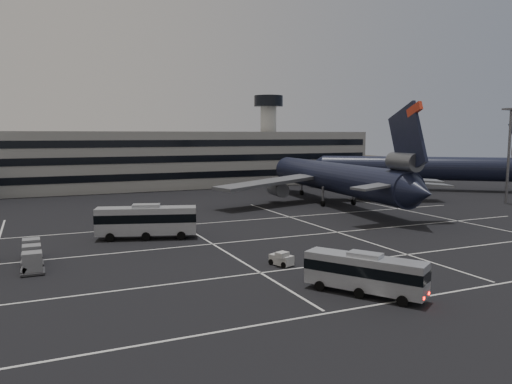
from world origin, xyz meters
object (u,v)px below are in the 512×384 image
bus_far (147,220)px  uld_cluster (1,258)px  trijet_main (335,177)px  bus_near (365,272)px

bus_far → uld_cluster: size_ratio=1.38×
trijet_main → bus_near: size_ratio=5.87×
uld_cluster → trijet_main: bearing=24.2°
bus_near → trijet_main: bearing=26.9°
bus_far → uld_cluster: (-16.31, -8.39, -1.41)m
trijet_main → bus_near: bearing=-114.4°
bus_near → bus_far: bus_far is taller
bus_near → uld_cluster: bus_near is taller
bus_far → uld_cluster: bearing=134.3°
uld_cluster → bus_far: bearing=27.2°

